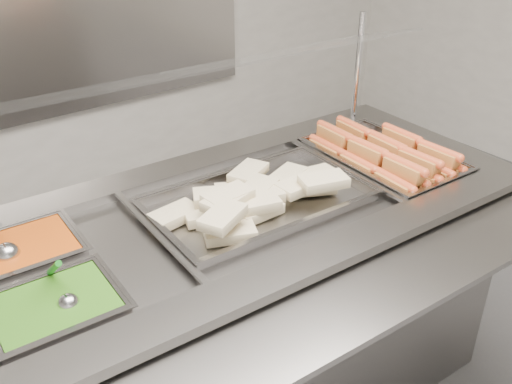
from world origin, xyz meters
TOP-DOWN VIEW (x-y plane):
  - back_panel at (0.00, 2.45)m, footprint 3.00×0.04m
  - steam_counter at (0.08, 0.43)m, footprint 2.01×0.98m
  - tray_rail at (0.05, -0.10)m, footprint 1.90×0.49m
  - sneeze_guard at (0.09, 0.66)m, footprint 1.74×0.40m
  - pan_hotdogs at (0.73, 0.40)m, footprint 0.39×0.59m
  - pan_wraps at (0.14, 0.43)m, footprint 0.73×0.46m
  - pan_beans at (-0.59, 0.62)m, footprint 0.33×0.27m
  - pan_peas at (-0.60, 0.32)m, footprint 0.33×0.27m
  - hotdogs_in_buns at (0.72, 0.38)m, footprint 0.34×0.55m
  - tortilla_wraps at (0.12, 0.42)m, footprint 0.72×0.39m
  - ladle at (-0.63, 0.61)m, footprint 0.07×0.21m
  - serving_spoon at (-0.57, 0.31)m, footprint 0.06×0.18m

SIDE VIEW (x-z plane):
  - steam_counter at x=0.08m, z-range 0.00..0.94m
  - tray_rail at x=0.05m, z-range 0.86..0.92m
  - pan_hotdogs at x=0.73m, z-range 0.84..0.95m
  - pan_beans at x=-0.59m, z-range 0.85..0.95m
  - pan_peas at x=-0.60m, z-range 0.85..0.95m
  - pan_wraps at x=0.14m, z-range 0.87..0.95m
  - hotdogs_in_buns at x=0.72m, z-range 0.89..1.01m
  - ladle at x=-0.63m, z-range 0.88..1.02m
  - serving_spoon at x=-0.57m, z-range 0.87..1.03m
  - tortilla_wraps at x=0.12m, z-range 0.91..1.01m
  - back_panel at x=0.00m, z-range 0.60..1.80m
  - sneeze_guard at x=0.09m, z-range 1.09..1.55m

